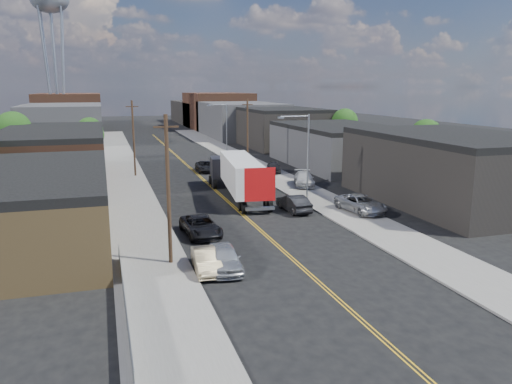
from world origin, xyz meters
TOP-DOWN VIEW (x-y plane):
  - ground at (0.00, 60.00)m, footprint 260.00×260.00m
  - centerline at (0.00, 45.00)m, footprint 0.32×120.00m
  - sidewalk_left at (-9.50, 45.00)m, footprint 5.00×140.00m
  - sidewalk_right at (9.50, 45.00)m, footprint 5.00×140.00m
  - warehouse_tan at (-18.00, 18.00)m, footprint 12.00×22.00m
  - warehouse_brown at (-18.00, 44.00)m, footprint 12.00×26.00m
  - industrial_right_a at (21.99, 20.00)m, footprint 14.00×22.00m
  - industrial_right_b at (22.00, 46.00)m, footprint 14.00×24.00m
  - industrial_right_c at (22.00, 72.00)m, footprint 14.00×22.00m
  - skyline_left_a at (-20.00, 95.00)m, footprint 16.00×30.00m
  - skyline_right_a at (20.00, 95.00)m, footprint 16.00×30.00m
  - skyline_left_b at (-20.00, 120.00)m, footprint 16.00×26.00m
  - skyline_right_b at (20.00, 120.00)m, footprint 16.00×26.00m
  - skyline_left_c at (-20.00, 140.00)m, footprint 16.00×40.00m
  - skyline_right_c at (20.00, 140.00)m, footprint 16.00×40.00m
  - water_tower at (-22.00, 110.00)m, footprint 9.00×9.00m
  - streetlight_near at (7.60, 25.00)m, footprint 3.39×0.25m
  - streetlight_far at (7.60, 60.00)m, footprint 3.39×0.25m
  - utility_pole_left_near at (-8.20, 10.00)m, footprint 1.60×0.26m
  - utility_pole_left_far at (-8.20, 45.00)m, footprint 1.60×0.26m
  - utility_pole_right at (8.20, 48.00)m, footprint 1.60×0.26m
  - chainlink_fence at (-11.50, 3.50)m, footprint 0.05×16.00m
  - tree_left_mid at (-23.94, 55.00)m, footprint 5.10×5.04m
  - tree_left_far at (-13.94, 62.00)m, footprint 4.35×4.20m
  - tree_right_near at (30.06, 36.00)m, footprint 4.60×4.48m
  - tree_right_far at (30.06, 60.00)m, footprint 4.85×4.76m
  - semi_truck at (1.50, 29.21)m, footprint 4.48×17.23m
  - car_left_a at (-5.00, 7.88)m, footprint 2.33×4.96m
  - car_left_b at (-6.17, 8.00)m, footprint 1.82×4.56m
  - car_left_c at (-5.00, 16.00)m, footprint 2.89×5.69m
  - car_right_oncoming at (5.00, 21.15)m, footprint 1.97×4.98m
  - car_right_lot_a at (10.74, 18.58)m, footprint 3.39×6.09m
  - car_right_lot_b at (10.57, 32.06)m, footprint 3.82×5.92m
  - car_right_lot_c at (10.19, 42.03)m, footprint 2.93×4.75m
  - car_ahead_truck at (1.54, 46.15)m, footprint 2.58×5.33m

SIDE VIEW (x-z plane):
  - ground at x=0.00m, z-range 0.00..0.00m
  - centerline at x=0.00m, z-range 0.00..0.01m
  - sidewalk_left at x=-9.50m, z-range 0.00..0.15m
  - sidewalk_right at x=9.50m, z-range 0.00..0.15m
  - chainlink_fence at x=-11.50m, z-range 0.04..1.27m
  - car_ahead_truck at x=1.54m, z-range 0.00..1.46m
  - car_left_b at x=-6.17m, z-range 0.00..1.47m
  - car_left_c at x=-5.00m, z-range 0.00..1.54m
  - car_right_oncoming at x=5.00m, z-range 0.00..1.61m
  - car_left_a at x=-5.00m, z-range 0.00..1.64m
  - car_right_lot_c at x=10.19m, z-range 0.15..1.66m
  - car_right_lot_b at x=10.57m, z-range 0.15..1.75m
  - car_right_lot_a at x=10.74m, z-range 0.15..1.76m
  - semi_truck at x=1.50m, z-range 0.31..4.75m
  - warehouse_tan at x=-18.00m, z-range 0.00..5.60m
  - industrial_right_b at x=22.00m, z-range 0.00..6.10m
  - warehouse_brown at x=-18.00m, z-range 0.00..6.60m
  - skyline_left_c at x=-20.00m, z-range 0.00..7.00m
  - skyline_right_c at x=20.00m, z-range 0.00..7.00m
  - industrial_right_a at x=21.99m, z-range 0.00..7.10m
  - industrial_right_c at x=22.00m, z-range 0.00..7.60m
  - skyline_left_a at x=-20.00m, z-range 0.00..8.00m
  - skyline_right_a at x=20.00m, z-range 0.00..8.00m
  - tree_left_far at x=-13.94m, z-range 1.08..8.05m
  - tree_right_near at x=30.06m, z-range 1.15..8.59m
  - skyline_left_b at x=-20.00m, z-range 0.00..10.00m
  - skyline_right_b at x=20.00m, z-range 0.00..10.00m
  - utility_pole_left_near at x=-8.20m, z-range 0.14..10.14m
  - utility_pole_left_far at x=-8.20m, z-range 0.14..10.14m
  - utility_pole_right at x=8.20m, z-range 0.14..10.14m
  - tree_right_far at x=30.06m, z-range 1.22..9.13m
  - streetlight_near at x=7.60m, z-range 0.83..9.83m
  - streetlight_far at x=7.60m, z-range 0.83..9.83m
  - tree_left_mid at x=-23.94m, z-range 1.30..9.67m
  - water_tower at x=-22.00m, z-range 12.20..49.10m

